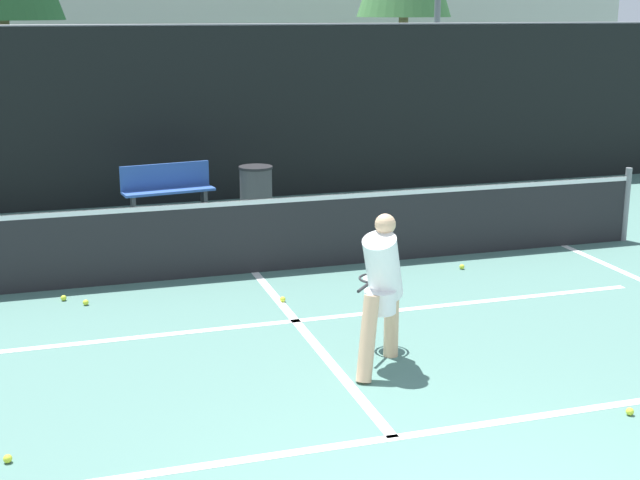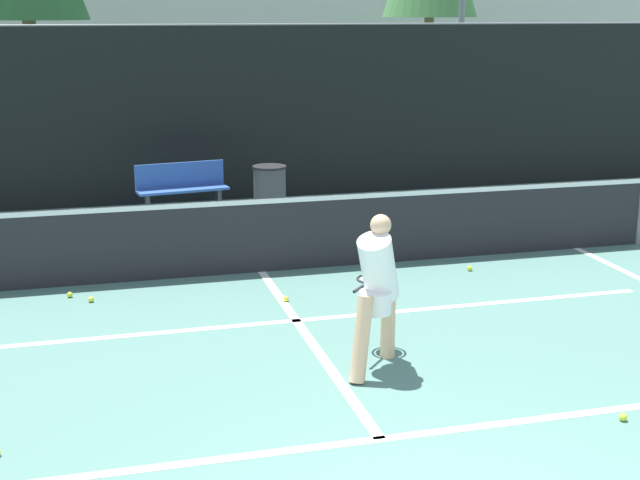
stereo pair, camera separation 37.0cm
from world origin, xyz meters
The scene contains 16 objects.
court_baseline_near centered at (0.00, 1.67, 0.00)m, with size 11.00×0.10×0.01m, color white.
court_service_line centered at (0.00, 4.50, 0.00)m, with size 8.25×0.10×0.01m, color white.
court_center_mark centered at (0.00, 4.05, 0.00)m, with size 0.10×4.76×0.01m, color white.
net centered at (0.00, 6.43, 0.51)m, with size 11.09×0.09×1.07m.
fence_back centered at (0.00, 11.01, 1.51)m, with size 24.00×0.06×3.03m.
player_practicing centered at (0.43, 3.08, 0.79)m, with size 0.76×1.17×1.47m.
tennis_ball_scattered_0 centered at (-2.88, 2.15, 0.03)m, with size 0.07×0.07×0.07m, color #D1E033.
tennis_ball_scattered_2 centered at (-2.37, 5.97, 0.03)m, with size 0.07×0.07×0.07m, color #D1E033.
tennis_ball_scattered_3 centered at (2.60, 5.78, 0.03)m, with size 0.07×0.07×0.07m, color #D1E033.
tennis_ball_scattered_4 centered at (2.02, 1.47, 0.03)m, with size 0.07×0.07×0.07m, color #D1E033.
tennis_ball_scattered_6 centered at (0.03, 5.17, 0.03)m, with size 0.07×0.07×0.07m, color #D1E033.
tennis_ball_scattered_8 centered at (-2.14, 5.73, 0.03)m, with size 0.07×0.07×0.07m, color #D1E033.
courtside_bench centered at (-0.62, 9.90, 0.46)m, with size 1.50×0.58×0.86m.
trash_bin centered at (0.77, 9.60, 0.41)m, with size 0.55×0.55×0.81m.
parked_car centered at (2.73, 13.97, 0.62)m, with size 1.86×4.01×1.47m.
building_far centered at (0.00, 25.86, 2.59)m, with size 36.00×2.40×5.18m, color #B2ADA3.
Camera 1 is at (-2.44, -4.24, 3.26)m, focal length 50.00 mm.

